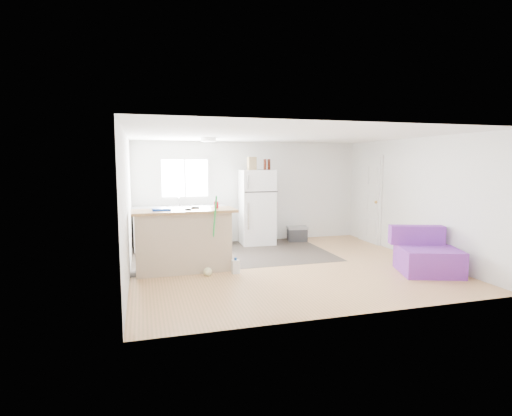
{
  "coord_description": "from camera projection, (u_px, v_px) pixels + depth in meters",
  "views": [
    {
      "loc": [
        -2.5,
        -6.81,
        1.92
      ],
      "look_at": [
        -0.36,
        0.7,
        1.02
      ],
      "focal_mm": 28.0,
      "sensor_mm": 36.0,
      "label": 1
    }
  ],
  "objects": [
    {
      "name": "window",
      "position": [
        185.0,
        178.0,
        9.18
      ],
      "size": [
        1.18,
        0.06,
        0.98
      ],
      "color": "white",
      "rests_on": "back_wall"
    },
    {
      "name": "bottle_left",
      "position": [
        265.0,
        165.0,
        9.24
      ],
      "size": [
        0.08,
        0.08,
        0.25
      ],
      "primitive_type": "cylinder",
      "rotation": [
        0.0,
        0.0,
        -0.2
      ],
      "color": "#3D150B",
      "rests_on": "refrigerator"
    },
    {
      "name": "tool_a",
      "position": [
        195.0,
        208.0,
        7.12
      ],
      "size": [
        0.14,
        0.05,
        0.03
      ],
      "primitive_type": "cube",
      "rotation": [
        0.0,
        0.0,
        0.02
      ],
      "color": "black",
      "rests_on": "peninsula"
    },
    {
      "name": "vinyl_zone",
      "position": [
        232.0,
        253.0,
        8.4
      ],
      "size": [
        4.05,
        2.5,
        0.0
      ],
      "primitive_type": "cube",
      "color": "#362D28",
      "rests_on": "floor"
    },
    {
      "name": "ceiling_fixture",
      "position": [
        208.0,
        140.0,
        7.95
      ],
      "size": [
        0.3,
        0.3,
        0.07
      ],
      "primitive_type": "cylinder",
      "color": "white",
      "rests_on": "ceiling"
    },
    {
      "name": "cleaner_jug",
      "position": [
        236.0,
        267.0,
        6.89
      ],
      "size": [
        0.14,
        0.11,
        0.28
      ],
      "rotation": [
        0.0,
        0.0,
        0.16
      ],
      "color": "silver",
      "rests_on": "floor"
    },
    {
      "name": "peninsula",
      "position": [
        183.0,
        240.0,
        7.0
      ],
      "size": [
        1.8,
        0.72,
        1.1
      ],
      "rotation": [
        0.0,
        0.0,
        0.02
      ],
      "color": "#C4AD8D",
      "rests_on": "floor"
    },
    {
      "name": "cooler",
      "position": [
        297.0,
        234.0,
        9.7
      ],
      "size": [
        0.52,
        0.39,
        0.36
      ],
      "rotation": [
        0.0,
        0.0,
        -0.16
      ],
      "color": "#2E2E31",
      "rests_on": "floor"
    },
    {
      "name": "blue_tray",
      "position": [
        161.0,
        209.0,
        6.81
      ],
      "size": [
        0.32,
        0.24,
        0.04
      ],
      "primitive_type": "cube",
      "rotation": [
        0.0,
        0.0,
        0.08
      ],
      "color": "#1440BE",
      "rests_on": "peninsula"
    },
    {
      "name": "purple_seat",
      "position": [
        426.0,
        256.0,
        6.94
      ],
      "size": [
        1.19,
        1.18,
        0.78
      ],
      "rotation": [
        0.0,
        0.0,
        -0.33
      ],
      "color": "purple",
      "rests_on": "floor"
    },
    {
      "name": "cardboard_box",
      "position": [
        252.0,
        163.0,
        9.17
      ],
      "size": [
        0.22,
        0.15,
        0.3
      ],
      "primitive_type": "cube",
      "rotation": [
        0.0,
        0.0,
        0.25
      ],
      "color": "tan",
      "rests_on": "refrigerator"
    },
    {
      "name": "red_cup",
      "position": [
        216.0,
        205.0,
        7.14
      ],
      "size": [
        0.08,
        0.08,
        0.12
      ],
      "primitive_type": "cylinder",
      "rotation": [
        0.0,
        0.0,
        0.06
      ],
      "color": "red",
      "rests_on": "peninsula"
    },
    {
      "name": "mop",
      "position": [
        209.0,
        262.0,
        6.78
      ],
      "size": [
        0.25,
        0.38,
        1.37
      ],
      "rotation": [
        0.0,
        0.0,
        0.17
      ],
      "color": "green",
      "rests_on": "floor"
    },
    {
      "name": "room",
      "position": [
        285.0,
        202.0,
        7.27
      ],
      "size": [
        5.51,
        5.01,
        2.41
      ],
      "color": "#AB7F47",
      "rests_on": "ground"
    },
    {
      "name": "interior_door",
      "position": [
        370.0,
        200.0,
        9.51
      ],
      "size": [
        0.11,
        0.92,
        2.1
      ],
      "color": "white",
      "rests_on": "right_wall"
    },
    {
      "name": "refrigerator",
      "position": [
        257.0,
        207.0,
        9.35
      ],
      "size": [
        0.79,
        0.76,
        1.74
      ],
      "rotation": [
        0.0,
        0.0,
        -0.04
      ],
      "color": "white",
      "rests_on": "floor"
    },
    {
      "name": "bottle_right",
      "position": [
        269.0,
        164.0,
        9.34
      ],
      "size": [
        0.08,
        0.08,
        0.25
      ],
      "primitive_type": "cylinder",
      "rotation": [
        0.0,
        0.0,
        -0.18
      ],
      "color": "#3D150B",
      "rests_on": "refrigerator"
    },
    {
      "name": "tool_b",
      "position": [
        188.0,
        209.0,
        6.87
      ],
      "size": [
        0.11,
        0.07,
        0.03
      ],
      "primitive_type": "cube",
      "rotation": [
        0.0,
        0.0,
        -0.34
      ],
      "color": "black",
      "rests_on": "peninsula"
    },
    {
      "name": "kitchen_cabinets",
      "position": [
        180.0,
        227.0,
        8.96
      ],
      "size": [
        2.11,
        0.74,
        1.21
      ],
      "rotation": [
        0.0,
        0.0,
        0.04
      ],
      "color": "white",
      "rests_on": "floor"
    }
  ]
}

